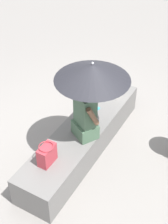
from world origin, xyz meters
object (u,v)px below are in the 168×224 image
magazine (90,110)px  person_seated (85,114)px  parasol (92,72)px  tote_bag_canvas (47,155)px  handbag_black (117,88)px

magazine → person_seated: bearing=-147.7°
person_seated → parasol: parasol is taller
tote_bag_canvas → magazine: 1.26m
parasol → tote_bag_canvas: (-0.79, 0.22, -0.89)m
parasol → tote_bag_canvas: 1.21m
tote_bag_canvas → magazine: (1.25, 0.05, -0.14)m
tote_bag_canvas → magazine: tote_bag_canvas is taller
magazine → parasol: bearing=-138.6°
parasol → magazine: 1.16m
handbag_black → tote_bag_canvas: bearing=175.5°
parasol → magazine: parasol is taller
tote_bag_canvas → magazine: size_ratio=1.06×
person_seated → handbag_black: size_ratio=3.11×
parasol → tote_bag_canvas: size_ratio=3.98×
person_seated → handbag_black: bearing=1.1°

